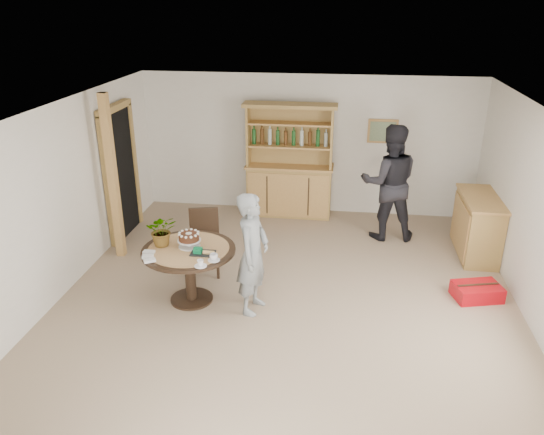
{
  "coord_description": "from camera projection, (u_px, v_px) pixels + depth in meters",
  "views": [
    {
      "loc": [
        0.64,
        -5.81,
        3.73
      ],
      "look_at": [
        -0.24,
        0.52,
        1.05
      ],
      "focal_mm": 35.0,
      "sensor_mm": 36.0,
      "label": 1
    }
  ],
  "objects": [
    {
      "name": "hutch",
      "position": [
        289.0,
        178.0,
        9.56
      ],
      "size": [
        1.62,
        0.54,
        2.04
      ],
      "color": "tan",
      "rests_on": "ground"
    },
    {
      "name": "adult_person",
      "position": [
        389.0,
        183.0,
        8.52
      ],
      "size": [
        0.99,
        0.8,
        1.91
      ],
      "primitive_type": "imported",
      "rotation": [
        0.0,
        0.0,
        3.23
      ],
      "color": "black",
      "rests_on": "ground"
    },
    {
      "name": "napkins",
      "position": [
        149.0,
        256.0,
        6.5
      ],
      "size": [
        0.24,
        0.33,
        0.03
      ],
      "color": "white",
      "rests_on": "dining_table"
    },
    {
      "name": "coffee_cup_a",
      "position": [
        214.0,
        257.0,
        6.42
      ],
      "size": [
        0.15,
        0.15,
        0.09
      ],
      "color": "white",
      "rests_on": "dining_table"
    },
    {
      "name": "teen_boy",
      "position": [
        253.0,
        254.0,
        6.53
      ],
      "size": [
        0.49,
        0.64,
        1.58
      ],
      "primitive_type": "imported",
      "rotation": [
        0.0,
        0.0,
        1.37
      ],
      "color": "gray",
      "rests_on": "ground"
    },
    {
      "name": "sideboard",
      "position": [
        477.0,
        226.0,
        8.12
      ],
      "size": [
        0.54,
        1.26,
        0.94
      ],
      "color": "tan",
      "rests_on": "ground"
    },
    {
      "name": "ground",
      "position": [
        285.0,
        309.0,
        6.82
      ],
      "size": [
        7.0,
        7.0,
        0.0
      ],
      "primitive_type": "plane",
      "color": "#9D856B",
      "rests_on": "ground"
    },
    {
      "name": "dining_table",
      "position": [
        189.0,
        259.0,
        6.8
      ],
      "size": [
        1.2,
        1.2,
        0.76
      ],
      "color": "black",
      "rests_on": "ground"
    },
    {
      "name": "birthday_cake",
      "position": [
        189.0,
        238.0,
        6.74
      ],
      "size": [
        0.3,
        0.3,
        0.2
      ],
      "color": "white",
      "rests_on": "dining_table"
    },
    {
      "name": "dining_chair",
      "position": [
        204.0,
        237.0,
        7.59
      ],
      "size": [
        0.5,
        0.5,
        0.95
      ],
      "rotation": [
        0.0,
        0.0,
        0.23
      ],
      "color": "black",
      "rests_on": "ground"
    },
    {
      "name": "pine_post",
      "position": [
        113.0,
        178.0,
        7.78
      ],
      "size": [
        0.12,
        0.12,
        2.5
      ],
      "primitive_type": "cube",
      "color": "tan",
      "rests_on": "ground"
    },
    {
      "name": "doorway",
      "position": [
        120.0,
        171.0,
        8.6
      ],
      "size": [
        0.13,
        1.1,
        2.18
      ],
      "color": "black",
      "rests_on": "ground"
    },
    {
      "name": "coffee_cup_b",
      "position": [
        200.0,
        264.0,
        6.28
      ],
      "size": [
        0.15,
        0.15,
        0.08
      ],
      "color": "white",
      "rests_on": "dining_table"
    },
    {
      "name": "red_suitcase",
      "position": [
        477.0,
        292.0,
        7.04
      ],
      "size": [
        0.68,
        0.54,
        0.21
      ],
      "rotation": [
        0.0,
        0.0,
        0.26
      ],
      "color": "#BB0913",
      "rests_on": "ground"
    },
    {
      "name": "gift_tray",
      "position": [
        202.0,
        252.0,
        6.59
      ],
      "size": [
        0.3,
        0.2,
        0.08
      ],
      "color": "black",
      "rests_on": "dining_table"
    },
    {
      "name": "flower_vase",
      "position": [
        162.0,
        230.0,
        6.75
      ],
      "size": [
        0.47,
        0.44,
        0.42
      ],
      "primitive_type": "imported",
      "rotation": [
        0.0,
        0.0,
        0.35
      ],
      "color": "#3F7233",
      "rests_on": "dining_table"
    },
    {
      "name": "room_shell",
      "position": [
        286.0,
        181.0,
        6.16
      ],
      "size": [
        6.04,
        7.04,
        2.52
      ],
      "color": "white",
      "rests_on": "ground"
    }
  ]
}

